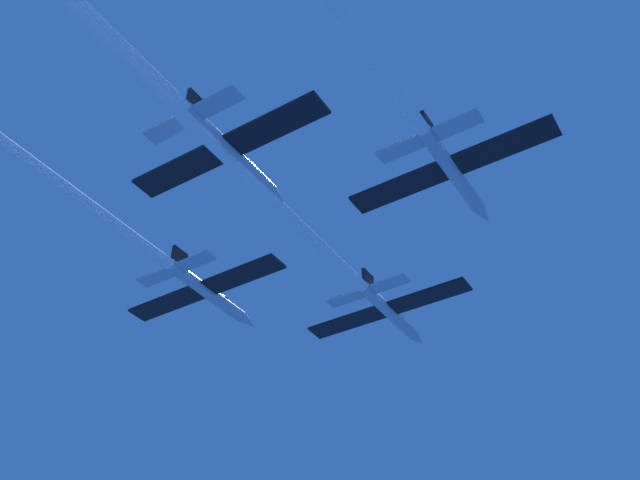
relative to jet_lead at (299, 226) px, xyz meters
name	(u,v)px	position (x,y,z in m)	size (l,w,h in m)	color
jet_lead	(299,226)	(0.00, 0.00, 0.00)	(17.83, 58.03, 2.95)	#B2BAC6
jet_left_wing	(91,207)	(-12.98, -11.99, -0.46)	(17.83, 54.76, 2.95)	#B2BAC6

